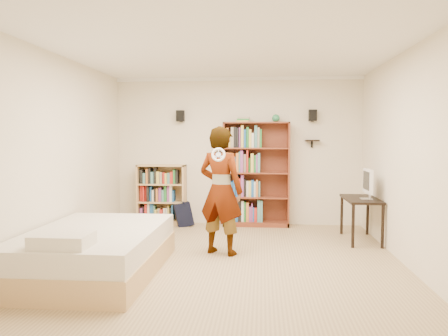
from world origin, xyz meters
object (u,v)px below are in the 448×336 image
Objects in this scene: tall_bookshelf at (256,174)px; computer_desk at (361,219)px; person at (221,191)px; low_bookshelf at (162,194)px; daybed at (95,246)px.

computer_desk is at bearing -32.06° from tall_bookshelf.
person reaches higher than computer_desk.
tall_bookshelf is at bearing -0.26° from low_bookshelf.
computer_desk is 0.44× the size of daybed.
tall_bookshelf is at bearing 57.97° from daybed.
low_bookshelf is 0.49× the size of daybed.
daybed is (-3.49, -1.93, -0.01)m from computer_desk.
low_bookshelf reaches higher than daybed.
person is (-2.09, -0.95, 0.54)m from computer_desk.
daybed is at bearing -151.01° from computer_desk.
daybed is at bearing -92.09° from low_bookshelf.
computer_desk is (3.38, -1.03, -0.22)m from low_bookshelf.
daybed is 1.27× the size of person.
person is (1.40, 0.99, 0.55)m from daybed.
person is at bearing -56.97° from low_bookshelf.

